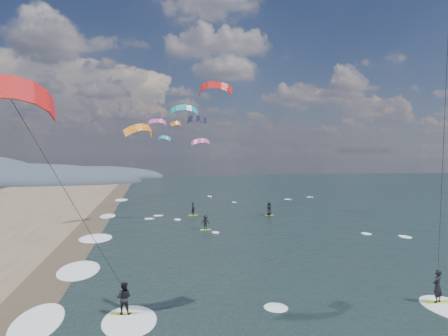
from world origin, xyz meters
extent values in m
cube|color=#382D23|center=(-12.00, 10.00, 0.00)|extent=(3.00, 240.00, 0.00)
ellipsoid|color=#3D4756|center=(-40.00, 100.00, 0.00)|extent=(64.00, 24.00, 10.00)
ellipsoid|color=#3D4756|center=(-22.00, 120.00, 0.00)|extent=(40.00, 18.00, 7.00)
cube|color=#B3DC26|center=(9.35, 5.19, 0.03)|extent=(1.41, 0.42, 0.06)
imported|color=black|center=(9.35, 5.19, 0.93)|extent=(0.76, 0.67, 1.74)
cylinder|color=black|center=(7.35, 2.19, 8.46)|extent=(0.02, 0.02, 16.03)
cube|color=#B3DC26|center=(-6.96, 6.24, 0.03)|extent=(1.25, 0.39, 0.06)
imported|color=black|center=(-6.96, 6.24, 0.85)|extent=(0.89, 0.76, 1.59)
ellipsoid|color=white|center=(-6.66, 5.44, 0.00)|extent=(2.60, 4.20, 0.12)
cylinder|color=black|center=(-8.71, 3.24, 5.78)|extent=(0.02, 0.02, 11.33)
cube|color=#B3DC26|center=(-0.17, 28.59, 0.03)|extent=(1.10, 0.35, 0.05)
imported|color=black|center=(-0.17, 28.59, 0.79)|extent=(1.00, 0.63, 1.49)
cube|color=#B3DC26|center=(8.96, 37.31, 0.03)|extent=(1.10, 0.35, 0.05)
imported|color=black|center=(8.96, 37.31, 0.87)|extent=(0.95, 0.91, 1.64)
cube|color=#B3DC26|center=(-0.47, 38.95, 0.03)|extent=(1.10, 0.35, 0.05)
imported|color=black|center=(-0.47, 38.95, 0.85)|extent=(0.55, 0.68, 1.60)
ellipsoid|color=white|center=(-10.80, 6.00, 0.00)|extent=(2.40, 5.40, 0.11)
ellipsoid|color=white|center=(-10.80, 15.00, 0.00)|extent=(2.40, 5.40, 0.11)
ellipsoid|color=white|center=(-10.80, 26.00, 0.00)|extent=(2.40, 5.40, 0.11)
ellipsoid|color=white|center=(-10.80, 40.00, 0.00)|extent=(2.40, 5.40, 0.11)
ellipsoid|color=white|center=(-10.80, 58.00, 0.00)|extent=(2.40, 5.40, 0.11)
camera|label=1|loc=(-5.56, -15.49, 8.10)|focal=35.00mm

